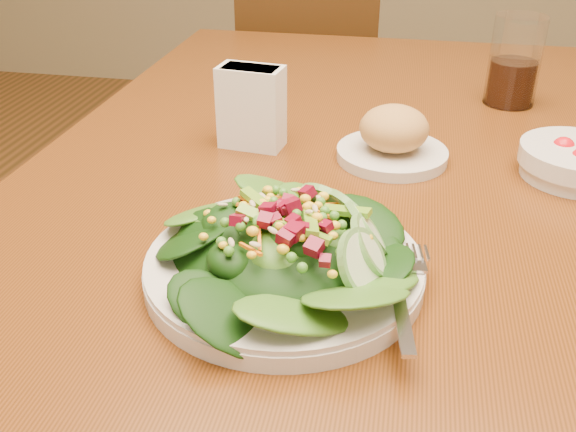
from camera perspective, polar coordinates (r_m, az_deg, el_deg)
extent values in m
cube|color=#663111|center=(0.87, 6.44, 2.94)|extent=(0.90, 1.40, 0.04)
cylinder|color=#3B1D09|center=(1.67, -5.59, 2.31)|extent=(0.07, 0.07, 0.71)
cylinder|color=#3B1D09|center=(1.64, 21.55, -0.25)|extent=(0.07, 0.07, 0.71)
cube|color=#3B1D09|center=(2.00, 1.87, 8.62)|extent=(0.43, 0.43, 0.04)
cylinder|color=#3B1D09|center=(2.24, 6.33, 4.98)|extent=(0.04, 0.04, 0.38)
cylinder|color=#3B1D09|center=(2.25, -2.20, 5.33)|extent=(0.04, 0.04, 0.38)
cylinder|color=#3B1D09|center=(1.94, 6.37, 0.88)|extent=(0.04, 0.04, 0.38)
cylinder|color=#3B1D09|center=(1.96, -3.42, 1.31)|extent=(0.04, 0.04, 0.38)
cube|color=#3B1D09|center=(1.75, 1.60, 13.51)|extent=(0.37, 0.07, 0.43)
cylinder|color=silver|center=(0.63, -0.35, -4.80)|extent=(0.27, 0.27, 0.02)
ellipsoid|color=black|center=(0.62, -0.36, -2.56)|extent=(0.19, 0.19, 0.04)
cube|color=silver|center=(0.59, 10.22, -6.54)|extent=(0.05, 0.18, 0.01)
cylinder|color=silver|center=(0.89, 9.22, 5.44)|extent=(0.15, 0.15, 0.02)
ellipsoid|color=tan|center=(0.88, 9.42, 7.72)|extent=(0.09, 0.09, 0.06)
sphere|color=red|center=(0.91, 23.24, 5.53)|extent=(0.03, 0.03, 0.03)
cylinder|color=silver|center=(1.13, 19.52, 12.88)|extent=(0.08, 0.08, 0.14)
cylinder|color=black|center=(1.14, 19.21, 11.15)|extent=(0.07, 0.07, 0.07)
cube|color=white|center=(0.91, -3.27, 9.61)|extent=(0.09, 0.06, 0.11)
cube|color=white|center=(0.90, -3.28, 10.14)|extent=(0.08, 0.05, 0.10)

